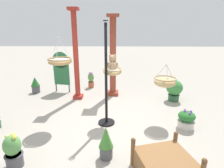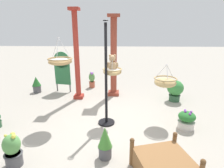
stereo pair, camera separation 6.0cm
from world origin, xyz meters
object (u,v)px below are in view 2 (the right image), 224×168
Objects in this scene: hanging_basket_right_low at (165,82)px; wooden_planter_box at (163,165)px; hanging_basket_with_teddy at (112,71)px; potted_plant_flowering_red at (105,142)px; display_pole_central at (106,94)px; display_sign_board at (62,69)px; potted_plant_tall_leafy at (187,120)px; greenhouse_pillar_right at (77,57)px; potted_plant_small_succulent at (175,90)px; potted_plant_conical_shrub at (92,80)px; teddy_bear at (112,64)px; greenhouse_pillar_left at (114,58)px; hanging_basket_left_high at (60,61)px; potted_plant_fern_front at (37,84)px; potted_plant_bushy_green at (13,150)px.

hanging_basket_right_low is 2.26m from wooden_planter_box.
potted_plant_flowering_red is (-0.08, -1.64, -1.04)m from hanging_basket_with_teddy.
display_pole_central reaches higher than display_sign_board.
potted_plant_flowering_red is at bearing -148.77° from potted_plant_tall_leafy.
potted_plant_small_succulent is (3.40, -0.15, -1.08)m from greenhouse_pillar_right.
hanging_basket_right_low is at bearing -116.47° from potted_plant_small_succulent.
display_pole_central is at bearing 174.90° from potted_plant_tall_leafy.
potted_plant_conical_shrub is at bearing 76.20° from greenhouse_pillar_right.
display_sign_board is (-0.75, 0.68, -0.56)m from greenhouse_pillar_right.
display_pole_central is 5.38× the size of potted_plant_tall_leafy.
display_sign_board is (-2.03, 2.24, -0.63)m from teddy_bear.
greenhouse_pillar_left is at bearing -7.97° from display_sign_board.
potted_plant_flowering_red is at bearing -50.78° from hanging_basket_left_high.
display_pole_central is 4.46× the size of hanging_basket_right_low.
wooden_planter_box is (2.27, -1.96, -1.45)m from hanging_basket_left_high.
greenhouse_pillar_right reaches higher than potted_plant_fern_front.
hanging_basket_left_high is 0.93× the size of potted_plant_small_succulent.
greenhouse_pillar_right is 2.71× the size of wooden_planter_box.
potted_plant_fern_front is (-3.05, 2.12, -1.05)m from hanging_basket_with_teddy.
potted_plant_fern_front reaches higher than wooden_planter_box.
wooden_planter_box is at bearing -65.47° from hanging_basket_with_teddy.
potted_plant_tall_leafy is (1.93, -2.41, -1.18)m from greenhouse_pillar_left.
greenhouse_pillar_right reaches higher than display_sign_board.
potted_plant_fern_front is 4.24m from potted_plant_bushy_green.
hanging_basket_with_teddy is 2.03m from greenhouse_pillar_right.
potted_plant_small_succulent reaches higher than potted_plant_flowering_red.
hanging_basket_with_teddy is at bearing -50.95° from greenhouse_pillar_right.
potted_plant_fern_front is at bearing 145.46° from teddy_bear.
greenhouse_pillar_left reaches higher than potted_plant_bushy_green.
potted_plant_small_succulent is at bearing 54.27° from potted_plant_flowering_red.
teddy_bear reaches higher than potted_plant_flowering_red.
potted_plant_tall_leafy is at bearing -51.37° from greenhouse_pillar_left.
potted_plant_bushy_green is at bearing -149.46° from hanging_basket_right_low.
greenhouse_pillar_right is 3.62m from potted_plant_flowering_red.
hanging_basket_left_high reaches higher than potted_plant_bushy_green.
hanging_basket_right_low is 4.13m from display_sign_board.
display_pole_central is at bearing -39.27° from potted_plant_fern_front.
teddy_bear is 0.66× the size of potted_plant_flowering_red.
hanging_basket_with_teddy is at bearing 167.19° from potted_plant_tall_leafy.
display_pole_central reaches higher than potted_plant_small_succulent.
potted_plant_small_succulent is at bearing 33.54° from teddy_bear.
potted_plant_flowering_red reaches higher than potted_plant_bushy_green.
potted_plant_flowering_red is at bearing -87.31° from display_pole_central.
hanging_basket_left_high is at bearing -178.71° from hanging_basket_right_low.
potted_plant_small_succulent is (1.17, 3.51, 0.19)m from wooden_planter_box.
greenhouse_pillar_right is at bearing 121.72° from display_pole_central.
wooden_planter_box is 5.81m from potted_plant_fern_front.
teddy_bear is 3.91m from potted_plant_fern_front.
greenhouse_pillar_right reaches higher than potted_plant_bushy_green.
greenhouse_pillar_right is at bearing 148.29° from hanging_basket_right_low.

